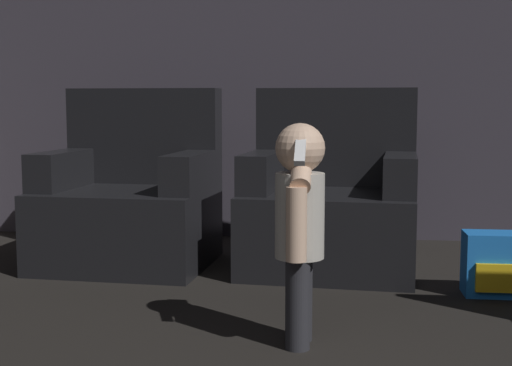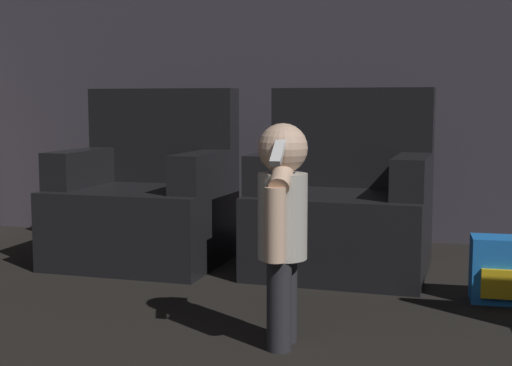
% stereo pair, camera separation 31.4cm
% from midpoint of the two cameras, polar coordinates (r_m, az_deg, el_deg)
% --- Properties ---
extents(wall_back, '(8.40, 0.05, 2.60)m').
position_cam_midpoint_polar(wall_back, '(4.65, 4.42, 11.65)').
color(wall_back, '#3D3842').
rests_on(wall_back, ground_plane).
extents(armchair_left, '(0.93, 0.83, 0.96)m').
position_cam_midpoint_polar(armchair_left, '(3.97, -6.56, -1.50)').
color(armchair_left, black).
rests_on(armchair_left, ground_plane).
extents(armchair_right, '(0.95, 0.84, 0.96)m').
position_cam_midpoint_polar(armchair_right, '(3.77, 9.34, -1.97)').
color(armchair_right, black).
rests_on(armchair_right, ground_plane).
extents(person_toddler, '(0.18, 0.32, 0.81)m').
position_cam_midpoint_polar(person_toddler, '(2.53, 5.67, -2.69)').
color(person_toddler, '#28282D').
rests_on(person_toddler, ground_plane).
extents(toy_backpack, '(0.25, 0.19, 0.29)m').
position_cam_midpoint_polar(toy_backpack, '(3.39, 21.47, -6.52)').
color(toy_backpack, blue).
rests_on(toy_backpack, ground_plane).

